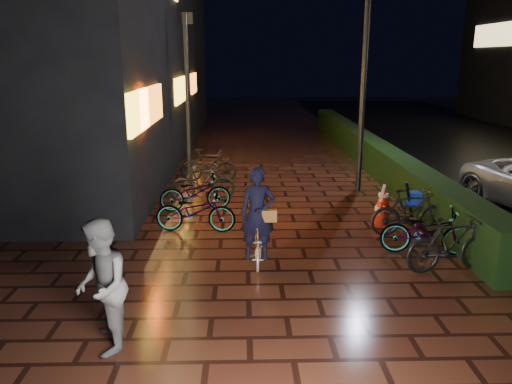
{
  "coord_description": "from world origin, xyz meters",
  "views": [
    {
      "loc": [
        -1.18,
        -9.43,
        3.73
      ],
      "look_at": [
        -0.93,
        0.3,
        1.1
      ],
      "focal_mm": 35.0,
      "sensor_mm": 36.0,
      "label": 1
    }
  ],
  "objects_px": {
    "bystander_person": "(101,287)",
    "traffic_barrier": "(382,204)",
    "cart_assembly": "(415,199)",
    "cyclist": "(258,228)"
  },
  "relations": [
    {
      "from": "cyclist",
      "to": "cart_assembly",
      "type": "distance_m",
      "value": 4.51
    },
    {
      "from": "cyclist",
      "to": "traffic_barrier",
      "type": "bearing_deg",
      "value": 41.54
    },
    {
      "from": "traffic_barrier",
      "to": "cart_assembly",
      "type": "relative_size",
      "value": 1.61
    },
    {
      "from": "bystander_person",
      "to": "traffic_barrier",
      "type": "height_order",
      "value": "bystander_person"
    },
    {
      "from": "traffic_barrier",
      "to": "cyclist",
      "type": "bearing_deg",
      "value": -138.46
    },
    {
      "from": "cart_assembly",
      "to": "bystander_person",
      "type": "bearing_deg",
      "value": -137.99
    },
    {
      "from": "bystander_person",
      "to": "cyclist",
      "type": "distance_m",
      "value": 3.5
    },
    {
      "from": "traffic_barrier",
      "to": "bystander_person",
      "type": "bearing_deg",
      "value": -133.05
    },
    {
      "from": "cyclist",
      "to": "traffic_barrier",
      "type": "xyz_separation_m",
      "value": [
        3.06,
        2.71,
        -0.37
      ]
    },
    {
      "from": "traffic_barrier",
      "to": "cart_assembly",
      "type": "bearing_deg",
      "value": -19.15
    }
  ]
}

